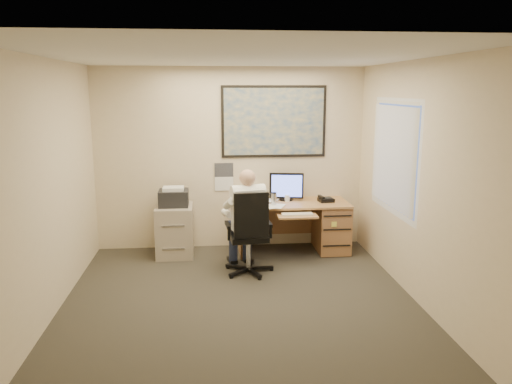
{
  "coord_description": "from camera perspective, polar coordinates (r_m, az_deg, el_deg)",
  "views": [
    {
      "loc": [
        -0.33,
        -5.15,
        2.38
      ],
      "look_at": [
        0.29,
        1.3,
        1.03
      ],
      "focal_mm": 35.0,
      "sensor_mm": 36.0,
      "label": 1
    }
  ],
  "objects": [
    {
      "name": "person",
      "position": [
        6.51,
        -0.91,
        -3.37
      ],
      "size": [
        0.72,
        0.9,
        1.37
      ],
      "primitive_type": null,
      "rotation": [
        0.0,
        0.0,
        0.22
      ],
      "color": "white",
      "rests_on": "office_chair"
    },
    {
      "name": "room_shell",
      "position": [
        5.27,
        -1.82,
        0.45
      ],
      "size": [
        4.0,
        4.5,
        2.7
      ],
      "color": "#322E26",
      "rests_on": "ground"
    },
    {
      "name": "office_chair",
      "position": [
        6.53,
        -0.88,
        -6.59
      ],
      "size": [
        0.72,
        0.72,
        1.12
      ],
      "rotation": [
        0.0,
        0.0,
        0.08
      ],
      "color": "black",
      "rests_on": "ground"
    },
    {
      "name": "window_blinds",
      "position": [
        6.44,
        15.51,
        3.9
      ],
      "size": [
        0.06,
        1.4,
        1.3
      ],
      "primitive_type": null,
      "color": "beige",
      "rests_on": "room_shell"
    },
    {
      "name": "desk",
      "position": [
        7.48,
        6.73,
        -3.36
      ],
      "size": [
        1.6,
        0.97,
        1.15
      ],
      "color": "tan",
      "rests_on": "ground"
    },
    {
      "name": "world_map",
      "position": [
        7.46,
        2.06,
        8.04
      ],
      "size": [
        1.56,
        0.03,
        1.06
      ],
      "primitive_type": "cube",
      "color": "#1E4C93",
      "rests_on": "room_shell"
    },
    {
      "name": "filing_cabinet",
      "position": [
        7.33,
        -9.28,
        -3.83
      ],
      "size": [
        0.53,
        0.63,
        1.01
      ],
      "rotation": [
        0.0,
        0.0,
        0.01
      ],
      "color": "#AC9E8B",
      "rests_on": "ground"
    },
    {
      "name": "wall_calendar",
      "position": [
        7.51,
        -3.68,
        1.74
      ],
      "size": [
        0.28,
        0.01,
        0.42
      ],
      "primitive_type": "cube",
      "color": "white",
      "rests_on": "room_shell"
    }
  ]
}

